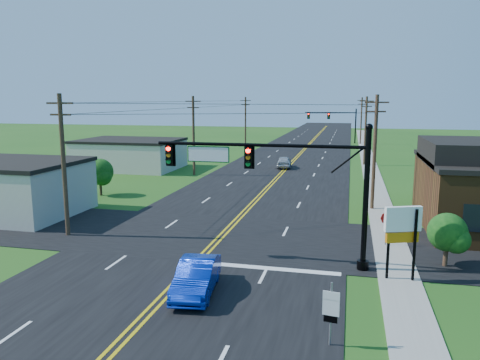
% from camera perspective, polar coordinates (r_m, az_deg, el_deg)
% --- Properties ---
extents(ground, '(260.00, 260.00, 0.00)m').
position_cam_1_polar(ground, '(19.58, -12.66, -16.62)').
color(ground, '#1D4C15').
rests_on(ground, ground).
extents(road_main, '(16.00, 220.00, 0.04)m').
position_cam_1_polar(road_main, '(66.71, 6.38, 2.34)').
color(road_main, black).
rests_on(road_main, ground).
extents(road_cross, '(70.00, 10.00, 0.04)m').
position_cam_1_polar(road_cross, '(30.05, -2.59, -6.85)').
color(road_cross, black).
rests_on(road_cross, ground).
extents(sidewalk, '(2.00, 160.00, 0.08)m').
position_cam_1_polar(sidewalk, '(56.39, 15.76, 0.68)').
color(sidewalk, gray).
rests_on(sidewalk, ground).
extents(signal_mast_main, '(11.30, 0.60, 7.48)m').
position_cam_1_polar(signal_mast_main, '(24.26, 4.62, 0.57)').
color(signal_mast_main, black).
rests_on(signal_mast_main, ground).
extents(signal_mast_far, '(10.98, 0.60, 7.48)m').
position_cam_1_polar(signal_mast_far, '(95.82, 11.30, 7.19)').
color(signal_mast_far, black).
rests_on(signal_mast_far, ground).
extents(cream_bldg_near, '(10.20, 8.20, 4.10)m').
position_cam_1_polar(cream_bldg_near, '(39.31, -26.32, -0.84)').
color(cream_bldg_near, beige).
rests_on(cream_bldg_near, ground).
extents(cream_bldg_far, '(12.20, 9.20, 3.70)m').
position_cam_1_polar(cream_bldg_far, '(60.43, -13.27, 3.12)').
color(cream_bldg_far, beige).
rests_on(cream_bldg_far, ground).
extents(utility_pole_left_a, '(1.80, 0.28, 9.00)m').
position_cam_1_polar(utility_pole_left_a, '(31.28, -20.71, 1.99)').
color(utility_pole_left_a, '#3B271A').
rests_on(utility_pole_left_a, ground).
extents(utility_pole_left_b, '(1.80, 0.28, 9.00)m').
position_cam_1_polar(utility_pole_left_b, '(53.73, -5.68, 5.60)').
color(utility_pole_left_b, '#3B271A').
rests_on(utility_pole_left_b, ground).
extents(utility_pole_left_c, '(1.80, 0.28, 9.00)m').
position_cam_1_polar(utility_pole_left_c, '(79.70, 0.67, 7.01)').
color(utility_pole_left_c, '#3B271A').
rests_on(utility_pole_left_c, ground).
extents(utility_pole_right_a, '(1.80, 0.28, 9.00)m').
position_cam_1_polar(utility_pole_right_a, '(37.92, 16.09, 3.51)').
color(utility_pole_right_a, '#3B271A').
rests_on(utility_pole_right_a, ground).
extents(utility_pole_right_b, '(1.80, 0.28, 9.00)m').
position_cam_1_polar(utility_pole_right_b, '(63.82, 15.05, 5.97)').
color(utility_pole_right_b, '#3B271A').
rests_on(utility_pole_right_b, ground).
extents(utility_pole_right_c, '(1.80, 0.28, 9.00)m').
position_cam_1_polar(utility_pole_right_c, '(93.77, 14.56, 7.12)').
color(utility_pole_right_c, '#3B271A').
rests_on(utility_pole_right_c, ground).
extents(tree_right_back, '(3.00, 3.00, 4.10)m').
position_cam_1_polar(tree_right_back, '(42.87, 24.02, 0.87)').
color(tree_right_back, '#3B271A').
rests_on(tree_right_back, ground).
extents(shrub_corner, '(2.00, 2.00, 2.86)m').
position_cam_1_polar(shrub_corner, '(26.56, 23.95, -5.86)').
color(shrub_corner, '#3B271A').
rests_on(shrub_corner, ground).
extents(tree_left, '(2.40, 2.40, 3.37)m').
position_cam_1_polar(tree_left, '(44.07, -16.71, 0.96)').
color(tree_left, '#3B271A').
rests_on(tree_left, ground).
extents(blue_car, '(2.14, 4.69, 1.49)m').
position_cam_1_polar(blue_car, '(21.51, -5.31, -11.75)').
color(blue_car, '#0828AF').
rests_on(blue_car, ground).
extents(distant_car, '(2.12, 4.49, 1.48)m').
position_cam_1_polar(distant_car, '(59.64, 5.40, 2.18)').
color(distant_car, '#B0B1B5').
rests_on(distant_car, ground).
extents(route_sign, '(0.59, 0.14, 2.37)m').
position_cam_1_polar(route_sign, '(17.26, 11.01, -15.23)').
color(route_sign, slate).
rests_on(route_sign, ground).
extents(stop_sign, '(0.73, 0.20, 2.08)m').
position_cam_1_polar(stop_sign, '(29.03, 17.43, -4.87)').
color(stop_sign, slate).
rests_on(stop_sign, ground).
extents(pylon_sign, '(1.76, 0.86, 3.66)m').
position_cam_1_polar(pylon_sign, '(23.51, 19.21, -5.43)').
color(pylon_sign, black).
rests_on(pylon_sign, ground).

